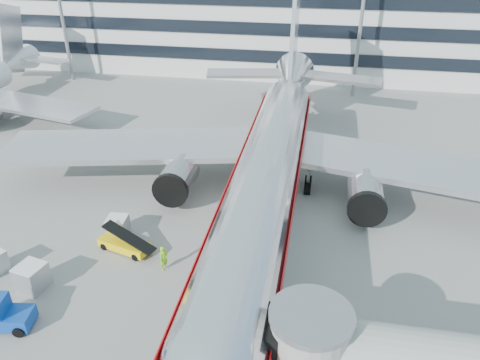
% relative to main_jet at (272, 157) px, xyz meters
% --- Properties ---
extents(ground, '(180.00, 180.00, 0.00)m').
position_rel_main_jet_xyz_m(ground, '(0.00, -11.72, -4.23)').
color(ground, gray).
rests_on(ground, ground).
extents(lead_in_line, '(0.25, 70.00, 0.01)m').
position_rel_main_jet_xyz_m(lead_in_line, '(0.00, -1.72, -4.23)').
color(lead_in_line, yellow).
rests_on(lead_in_line, ground).
extents(main_jet, '(50.95, 48.70, 16.06)m').
position_rel_main_jet_xyz_m(main_jet, '(0.00, 0.00, 0.00)').
color(main_jet, silver).
rests_on(main_jet, ground).
extents(terminal, '(150.00, 24.25, 15.60)m').
position_rel_main_jet_xyz_m(terminal, '(0.00, 46.23, 3.57)').
color(terminal, silver).
rests_on(terminal, ground).
extents(belt_loader, '(4.33, 2.51, 2.02)m').
position_rel_main_jet_xyz_m(belt_loader, '(-9.94, -9.30, -3.66)').
color(belt_loader, yellow).
rests_on(belt_loader, ground).
extents(baggage_tug, '(3.08, 2.18, 2.16)m').
position_rel_main_jet_xyz_m(baggage_tug, '(-14.10, -17.79, -3.29)').
color(baggage_tug, '#0E3E9B').
rests_on(baggage_tug, ground).
extents(cargo_container_right, '(1.65, 1.65, 1.64)m').
position_rel_main_jet_xyz_m(cargo_container_right, '(-11.17, -7.61, -3.41)').
color(cargo_container_right, '#A6A8AD').
rests_on(cargo_container_right, ground).
extents(cargo_container_front, '(2.07, 2.07, 1.84)m').
position_rel_main_jet_xyz_m(cargo_container_front, '(-14.41, -14.33, -3.31)').
color(cargo_container_front, '#A6A8AD').
rests_on(cargo_container_front, ground).
extents(ramp_worker, '(0.73, 0.84, 1.95)m').
position_rel_main_jet_xyz_m(ramp_worker, '(-6.27, -10.89, -3.26)').
color(ramp_worker, '#7EDA16').
rests_on(ramp_worker, ground).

